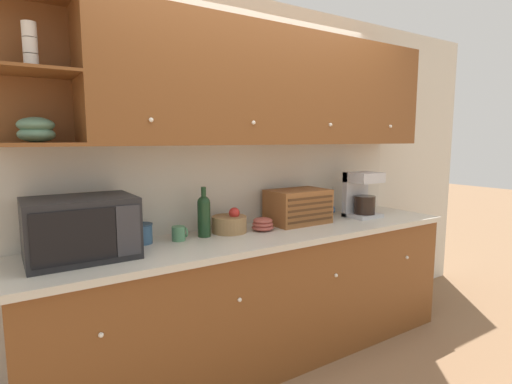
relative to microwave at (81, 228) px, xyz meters
The scene contains 14 objects.
ground_plane 1.62m from the microwave, 13.39° to the left, with size 24.00×24.00×0.00m, color #896647.
wall_back 1.22m from the microwave, 14.78° to the left, with size 5.49×0.06×2.60m.
counter_unit 1.33m from the microwave, ahead, with size 3.11×0.66×0.93m.
backsplash_panel 1.20m from the microwave, 13.12° to the left, with size 3.09×0.01×0.61m.
upper_cabinets 1.58m from the microwave, ahead, with size 3.09×0.40×0.79m.
microwave is the anchor object (origin of this frame).
storage_canister 0.40m from the microwave, 18.85° to the left, with size 0.13×0.13×0.12m.
mug 0.60m from the microwave, ahead, with size 0.10×0.09×0.09m.
wine_bottle 0.77m from the microwave, ahead, with size 0.09×0.09×0.33m.
fruit_basket 0.98m from the microwave, ahead, with size 0.24×0.24×0.17m.
bowl_stack_on_counter 1.20m from the microwave, ahead, with size 0.16×0.16×0.09m.
bread_box 1.56m from the microwave, ahead, with size 0.46×0.30×0.26m.
mug_blue_second 1.95m from the microwave, ahead, with size 0.10×0.09×0.10m.
coffee_maker 2.17m from the microwave, ahead, with size 0.26×0.23×0.37m.
Camera 1 is at (-1.52, -2.56, 1.57)m, focal length 28.00 mm.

